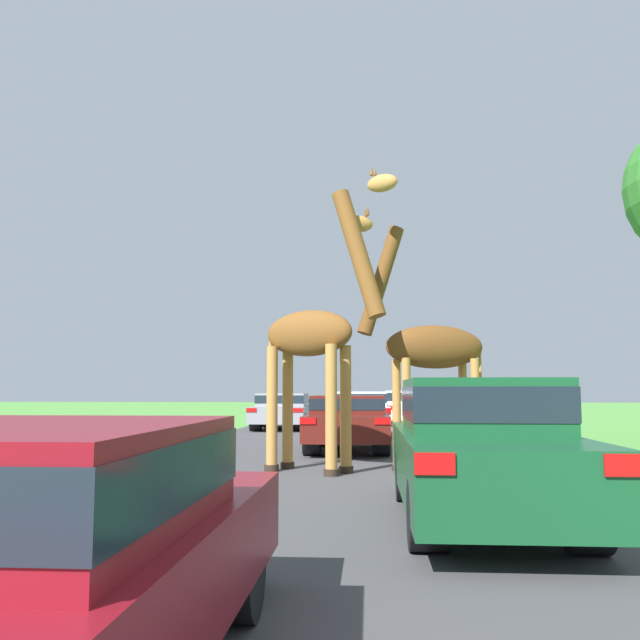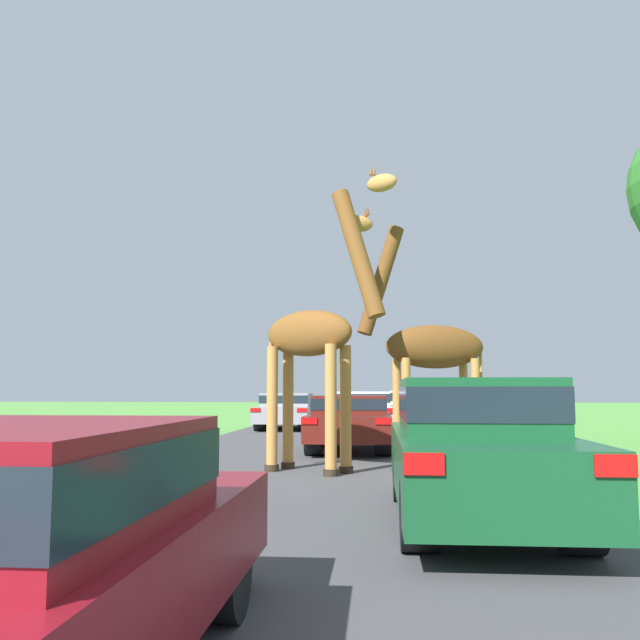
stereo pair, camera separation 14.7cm
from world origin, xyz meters
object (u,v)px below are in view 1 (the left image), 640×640
Objects in this scene: car_queue_left at (406,407)px; car_far_ahead at (480,446)px; giraffe_companion at (426,347)px; car_rear_follower at (282,410)px; giraffe_near_road at (318,339)px; car_queue_right at (348,420)px; car_verge_right at (361,413)px.

car_far_ahead reaches higher than car_queue_left.
giraffe_companion is 4.79m from car_far_ahead.
giraffe_near_road is at bearing -80.03° from car_rear_follower.
giraffe_companion reaches higher than car_far_ahead.
car_queue_right is 4.71m from car_verge_right.
car_verge_right is (0.63, 8.97, -1.57)m from giraffe_near_road.
car_verge_right is at bearing 96.31° from car_far_ahead.
car_rear_follower is at bearing -141.68° from giraffe_near_road.
giraffe_near_road reaches higher than car_verge_right.
giraffe_companion is 1.17× the size of car_queue_left.
car_queue_left is (1.99, 11.90, 0.03)m from car_queue_right.
giraffe_near_road is 4.93m from car_far_ahead.
car_verge_right is (0.23, 4.71, 0.03)m from car_queue_right.
giraffe_companion reaches higher than car_verge_right.
car_rear_follower is (-4.36, 17.14, -0.11)m from car_far_ahead.
car_queue_right is at bearing 4.55° from giraffe_companion.
car_queue_left reaches higher than car_verge_right.
car_verge_right is at bearing -53.79° from car_rear_follower.
car_far_ahead is 17.69m from car_rear_follower.
car_rear_follower is at bearing 107.11° from car_queue_right.
giraffe_near_road reaches higher than car_queue_right.
car_queue_right is at bearing -72.89° from car_rear_follower.
giraffe_companion is 4.43m from car_queue_right.
giraffe_near_road is 9.13m from car_verge_right.
car_rear_follower is (-2.90, 3.96, -0.04)m from car_verge_right.
car_far_ahead is (1.69, -8.47, 0.10)m from car_queue_right.
car_verge_right is (-1.46, 13.18, -0.07)m from car_far_ahead.
car_queue_left is at bearing -18.50° from giraffe_companion.
car_far_ahead is (0.17, -4.58, -1.37)m from giraffe_companion.
giraffe_companion reaches higher than car_queue_right.
car_queue_right is 0.98× the size of car_rear_follower.
giraffe_near_road reaches higher than car_queue_left.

